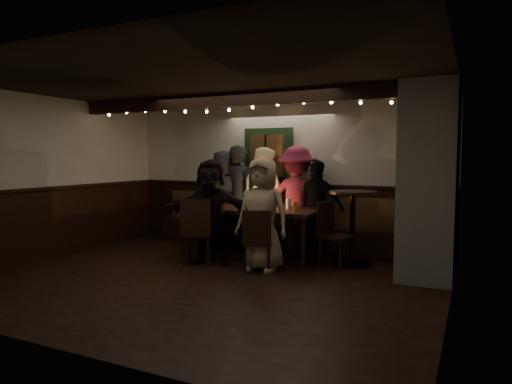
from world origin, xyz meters
The scene contains 13 objects.
room centered at (1.07, 1.42, 1.07)m, with size 6.02×5.01×2.62m.
dining_table centered at (-0.05, 1.40, 0.74)m, with size 2.27×0.97×0.98m.
chair_near_left centered at (-0.54, 0.58, 0.57)m, with size 0.59×0.59×1.00m.
chair_near_right centered at (0.48, 0.55, 0.50)m, with size 0.51×0.51×0.89m.
chair_end centered at (1.28, 1.43, 0.54)m, with size 0.53×0.53×0.96m.
high_top centered at (1.57, 1.58, 0.71)m, with size 0.70×0.70×1.12m.
person_a centered at (-0.93, 2.13, 0.88)m, with size 0.86×0.56×1.75m, color black.
person_b centered at (-0.60, 2.06, 0.92)m, with size 0.67×0.44×1.84m, color black.
person_c centered at (-0.15, 2.08, 0.90)m, with size 0.87×0.68×1.79m, color #F2ECBF.
person_d centered at (0.47, 2.13, 0.90)m, with size 1.17×0.67×1.80m, color maroon.
person_e centered at (0.87, 2.04, 0.79)m, with size 0.92×0.38×1.58m, color black.
person_f centered at (-0.40, 0.75, 0.80)m, with size 1.48×0.47×1.60m, color black.
person_g centered at (0.49, 0.71, 0.81)m, with size 0.79×0.51×1.62m, color tan.
Camera 1 is at (3.21, -5.15, 1.63)m, focal length 32.00 mm.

